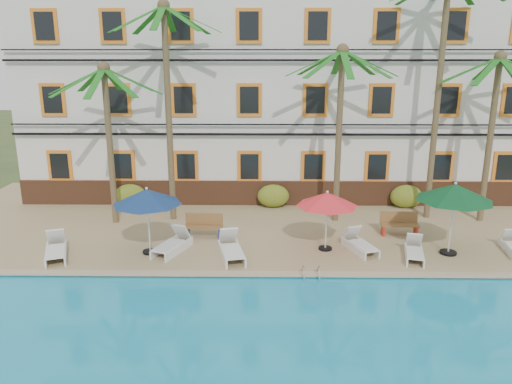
{
  "coord_description": "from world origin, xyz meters",
  "views": [
    {
      "loc": [
        -0.9,
        -16.02,
        7.32
      ],
      "look_at": [
        -1.14,
        3.0,
        2.0
      ],
      "focal_mm": 35.0,
      "sensor_mm": 36.0,
      "label": 1
    }
  ],
  "objects_px": {
    "bench_right": "(399,223)",
    "lounger_d": "(360,244)",
    "lounger_b": "(173,244)",
    "lounger_c": "(231,249)",
    "palm_e": "(493,113)",
    "umbrella_green": "(455,193)",
    "umbrella_blue": "(147,197)",
    "lounger_e": "(414,251)",
    "umbrella_red": "(327,200)",
    "palm_c": "(340,109)",
    "palm_d": "(441,68)",
    "palm_a": "(108,120)",
    "pool_ladder": "(311,276)",
    "bench_left": "(204,225)",
    "lounger_a": "(56,249)",
    "palm_b": "(167,85)"
  },
  "relations": [
    {
      "from": "palm_e",
      "to": "bench_right",
      "type": "distance_m",
      "value": 6.09
    },
    {
      "from": "palm_a",
      "to": "palm_c",
      "type": "bearing_deg",
      "value": 2.41
    },
    {
      "from": "lounger_e",
      "to": "pool_ladder",
      "type": "distance_m",
      "value": 4.15
    },
    {
      "from": "palm_c",
      "to": "palm_d",
      "type": "height_order",
      "value": "palm_d"
    },
    {
      "from": "lounger_e",
      "to": "bench_right",
      "type": "bearing_deg",
      "value": 88.05
    },
    {
      "from": "umbrella_red",
      "to": "lounger_e",
      "type": "xyz_separation_m",
      "value": [
        3.07,
        -0.77,
        -1.68
      ]
    },
    {
      "from": "lounger_a",
      "to": "pool_ladder",
      "type": "relative_size",
      "value": 2.74
    },
    {
      "from": "umbrella_red",
      "to": "lounger_c",
      "type": "height_order",
      "value": "umbrella_red"
    },
    {
      "from": "lounger_d",
      "to": "palm_b",
      "type": "bearing_deg",
      "value": 154.17
    },
    {
      "from": "lounger_b",
      "to": "lounger_c",
      "type": "height_order",
      "value": "lounger_c"
    },
    {
      "from": "lounger_c",
      "to": "bench_right",
      "type": "relative_size",
      "value": 1.4
    },
    {
      "from": "palm_c",
      "to": "lounger_d",
      "type": "height_order",
      "value": "palm_c"
    },
    {
      "from": "palm_a",
      "to": "lounger_d",
      "type": "relative_size",
      "value": 3.59
    },
    {
      "from": "palm_a",
      "to": "lounger_a",
      "type": "distance_m",
      "value": 5.74
    },
    {
      "from": "palm_d",
      "to": "umbrella_red",
      "type": "relative_size",
      "value": 4.54
    },
    {
      "from": "palm_a",
      "to": "umbrella_green",
      "type": "bearing_deg",
      "value": -14.32
    },
    {
      "from": "umbrella_red",
      "to": "palm_e",
      "type": "bearing_deg",
      "value": 25.65
    },
    {
      "from": "umbrella_green",
      "to": "lounger_d",
      "type": "distance_m",
      "value": 3.8
    },
    {
      "from": "palm_c",
      "to": "lounger_c",
      "type": "bearing_deg",
      "value": -135.86
    },
    {
      "from": "umbrella_blue",
      "to": "lounger_b",
      "type": "xyz_separation_m",
      "value": [
        0.8,
        0.15,
        -1.84
      ]
    },
    {
      "from": "lounger_e",
      "to": "bench_left",
      "type": "relative_size",
      "value": 1.17
    },
    {
      "from": "lounger_e",
      "to": "pool_ladder",
      "type": "xyz_separation_m",
      "value": [
        -3.82,
        -1.58,
        -0.26
      ]
    },
    {
      "from": "palm_e",
      "to": "umbrella_green",
      "type": "distance_m",
      "value": 5.25
    },
    {
      "from": "lounger_d",
      "to": "pool_ladder",
      "type": "bearing_deg",
      "value": -131.9
    },
    {
      "from": "palm_a",
      "to": "lounger_e",
      "type": "height_order",
      "value": "palm_a"
    },
    {
      "from": "lounger_d",
      "to": "lounger_e",
      "type": "bearing_deg",
      "value": -19.39
    },
    {
      "from": "palm_b",
      "to": "umbrella_green",
      "type": "height_order",
      "value": "palm_b"
    },
    {
      "from": "palm_c",
      "to": "pool_ladder",
      "type": "xyz_separation_m",
      "value": [
        -1.59,
        -5.74,
        -4.83
      ]
    },
    {
      "from": "palm_d",
      "to": "bench_right",
      "type": "height_order",
      "value": "palm_d"
    },
    {
      "from": "palm_e",
      "to": "lounger_c",
      "type": "xyz_separation_m",
      "value": [
        -10.64,
        -4.23,
        -4.37
      ]
    },
    {
      "from": "palm_e",
      "to": "lounger_e",
      "type": "xyz_separation_m",
      "value": [
        -4.1,
        -4.22,
        -4.42
      ]
    },
    {
      "from": "bench_right",
      "to": "umbrella_blue",
      "type": "bearing_deg",
      "value": -167.93
    },
    {
      "from": "palm_e",
      "to": "bench_left",
      "type": "xyz_separation_m",
      "value": [
        -11.84,
        -2.15,
        -4.21
      ]
    },
    {
      "from": "palm_e",
      "to": "umbrella_green",
      "type": "xyz_separation_m",
      "value": [
        -2.74,
        -3.81,
        -2.36
      ]
    },
    {
      "from": "palm_b",
      "to": "lounger_e",
      "type": "relative_size",
      "value": 5.12
    },
    {
      "from": "palm_c",
      "to": "lounger_a",
      "type": "relative_size",
      "value": 3.64
    },
    {
      "from": "palm_e",
      "to": "lounger_b",
      "type": "distance_m",
      "value": 14.06
    },
    {
      "from": "umbrella_red",
      "to": "lounger_e",
      "type": "height_order",
      "value": "umbrella_red"
    },
    {
      "from": "palm_e",
      "to": "pool_ladder",
      "type": "height_order",
      "value": "palm_e"
    },
    {
      "from": "palm_b",
      "to": "umbrella_red",
      "type": "xyz_separation_m",
      "value": [
        6.28,
        -3.52,
        -3.86
      ]
    },
    {
      "from": "palm_e",
      "to": "lounger_a",
      "type": "xyz_separation_m",
      "value": [
        -16.91,
        -4.3,
        -4.38
      ]
    },
    {
      "from": "palm_e",
      "to": "pool_ladder",
      "type": "relative_size",
      "value": 9.63
    },
    {
      "from": "palm_b",
      "to": "umbrella_green",
      "type": "bearing_deg",
      "value": -19.89
    },
    {
      "from": "palm_d",
      "to": "palm_a",
      "type": "bearing_deg",
      "value": -176.37
    },
    {
      "from": "umbrella_blue",
      "to": "bench_right",
      "type": "xyz_separation_m",
      "value": [
        9.61,
        2.06,
        -1.66
      ]
    },
    {
      "from": "umbrella_blue",
      "to": "bench_right",
      "type": "distance_m",
      "value": 9.97
    },
    {
      "from": "bench_right",
      "to": "lounger_d",
      "type": "bearing_deg",
      "value": -137.26
    },
    {
      "from": "palm_c",
      "to": "lounger_a",
      "type": "distance_m",
      "value": 12.27
    },
    {
      "from": "lounger_e",
      "to": "pool_ladder",
      "type": "bearing_deg",
      "value": -157.57
    },
    {
      "from": "palm_d",
      "to": "pool_ladder",
      "type": "distance_m",
      "value": 10.64
    }
  ]
}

